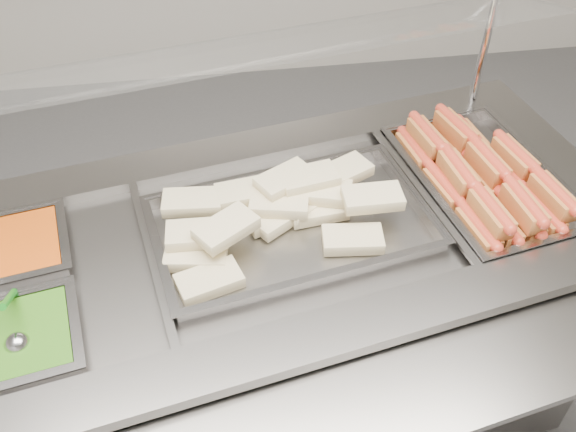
{
  "coord_description": "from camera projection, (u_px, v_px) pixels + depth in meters",
  "views": [
    {
      "loc": [
        -0.08,
        -0.84,
        1.97
      ],
      "look_at": [
        0.08,
        0.29,
        0.89
      ],
      "focal_mm": 40.0,
      "sensor_mm": 36.0,
      "label": 1
    }
  ],
  "objects": [
    {
      "name": "serving_spoon",
      "position": [
        16.0,
        336.0,
        1.32
      ],
      "size": [
        0.06,
        0.17,
        0.14
      ],
      "color": "#A3A4A8",
      "rests_on": "pan_peas"
    },
    {
      "name": "tortilla_wraps",
      "position": [
        277.0,
        211.0,
        1.59
      ],
      "size": [
        0.59,
        0.43,
        0.09
      ],
      "color": "tan",
      "rests_on": "pan_wraps"
    },
    {
      "name": "pan_beans",
      "position": [
        5.0,
        259.0,
        1.55
      ],
      "size": [
        0.33,
        0.28,
        0.1
      ],
      "color": "gray",
      "rests_on": "steam_counter"
    },
    {
      "name": "hotdogs_in_buns",
      "position": [
        479.0,
        176.0,
        1.7
      ],
      "size": [
        0.34,
        0.53,
        0.11
      ],
      "color": "#A45122",
      "rests_on": "pan_hotdogs"
    },
    {
      "name": "sneeze_guard",
      "position": [
        238.0,
        56.0,
        1.48
      ],
      "size": [
        1.63,
        0.58,
        0.43
      ],
      "color": "silver",
      "rests_on": "steam_counter"
    },
    {
      "name": "pan_peas",
      "position": [
        8.0,
        352.0,
        1.35
      ],
      "size": [
        0.33,
        0.28,
        0.1
      ],
      "color": "gray",
      "rests_on": "steam_counter"
    },
    {
      "name": "pan_wraps",
      "position": [
        292.0,
        229.0,
        1.6
      ],
      "size": [
        0.72,
        0.5,
        0.07
      ],
      "color": "gray",
      "rests_on": "steam_counter"
    },
    {
      "name": "pan_hotdogs",
      "position": [
        481.0,
        187.0,
        1.75
      ],
      "size": [
        0.42,
        0.59,
        0.1
      ],
      "color": "gray",
      "rests_on": "steam_counter"
    },
    {
      "name": "steam_counter",
      "position": [
        272.0,
        334.0,
        1.87
      ],
      "size": [
        1.94,
        1.13,
        0.87
      ],
      "color": "slate",
      "rests_on": "ground"
    },
    {
      "name": "tray_rail",
      "position": [
        347.0,
        409.0,
        1.26
      ],
      "size": [
        1.76,
        0.67,
        0.05
      ],
      "color": "gray",
      "rests_on": "steam_counter"
    }
  ]
}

